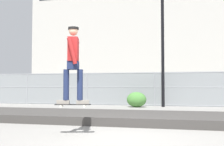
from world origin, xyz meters
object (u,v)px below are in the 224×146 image
(parked_car_near, at_px, (92,90))
(parked_car_mid, at_px, (186,90))
(skater, at_px, (73,60))
(skateboard, at_px, (73,105))
(shrub_left, at_px, (137,100))
(street_lamp, at_px, (163,31))

(parked_car_near, xyz_separation_m, parked_car_mid, (6.09, -0.21, 0.00))
(skater, xyz_separation_m, parked_car_mid, (2.63, 11.91, -0.85))
(skateboard, xyz_separation_m, shrub_left, (0.11, 8.51, -0.28))
(skateboard, height_order, parked_car_near, parked_car_near)
(skateboard, relative_size, skater, 0.47)
(street_lamp, height_order, shrub_left, street_lamp)
(skateboard, relative_size, street_lamp, 0.13)
(street_lamp, xyz_separation_m, shrub_left, (-1.33, -0.48, -3.60))
(shrub_left, bearing_deg, parked_car_near, 134.66)
(skater, height_order, parked_car_mid, skater)
(street_lamp, bearing_deg, skateboard, -99.08)
(skateboard, relative_size, parked_car_mid, 0.18)
(skater, relative_size, shrub_left, 1.74)
(skater, bearing_deg, parked_car_mid, 77.57)
(street_lamp, distance_m, parked_car_near, 6.62)
(skateboard, bearing_deg, skater, 175.24)
(street_lamp, bearing_deg, shrub_left, -160.16)
(parked_car_mid, bearing_deg, street_lamp, -112.10)
(skater, bearing_deg, shrub_left, 89.25)
(parked_car_near, distance_m, parked_car_mid, 6.09)
(street_lamp, bearing_deg, skater, -99.08)
(skater, distance_m, parked_car_mid, 12.23)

